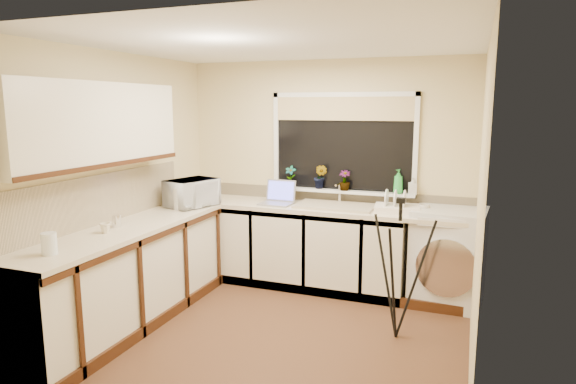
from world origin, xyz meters
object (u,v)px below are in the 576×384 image
(washing_machine, at_px, (448,256))
(soap_bottle_clear, at_px, (413,186))
(microwave, at_px, (192,193))
(cup_back, at_px, (424,209))
(dish_rack, at_px, (397,209))
(kettle, at_px, (181,199))
(plant_b, at_px, (320,177))
(plant_a, at_px, (291,176))
(cup_left, at_px, (105,228))
(tripod, at_px, (398,269))
(soap_bottle_green, at_px, (398,181))
(plant_c, at_px, (344,180))
(steel_jar, at_px, (117,221))
(laptop, at_px, (278,198))
(glass_jug, at_px, (49,244))

(washing_machine, distance_m, soap_bottle_clear, 0.79)
(microwave, xyz_separation_m, cup_back, (2.35, 0.52, -0.10))
(washing_machine, xyz_separation_m, dish_rack, (-0.51, -0.07, 0.46))
(kettle, distance_m, plant_b, 1.52)
(plant_a, bearing_deg, cup_left, -115.97)
(tripod, height_order, cup_left, tripod)
(washing_machine, distance_m, soap_bottle_green, 0.90)
(dish_rack, distance_m, cup_left, 2.76)
(microwave, xyz_separation_m, plant_c, (1.49, 0.69, 0.12))
(plant_a, height_order, soap_bottle_clear, plant_a)
(dish_rack, relative_size, steel_jar, 4.15)
(tripod, relative_size, plant_c, 5.53)
(tripod, distance_m, steel_jar, 2.48)
(cup_back, bearing_deg, laptop, -177.52)
(plant_a, xyz_separation_m, cup_back, (1.49, -0.19, -0.23))
(microwave, distance_m, cup_back, 2.41)
(tripod, bearing_deg, soap_bottle_green, 76.79)
(laptop, bearing_deg, plant_c, 21.58)
(steel_jar, relative_size, soap_bottle_clear, 0.61)
(dish_rack, xyz_separation_m, plant_a, (-1.23, 0.24, 0.24))
(kettle, relative_size, plant_c, 1.01)
(kettle, height_order, microwave, microwave)
(laptop, height_order, soap_bottle_clear, soap_bottle_clear)
(glass_jug, bearing_deg, plant_b, 64.22)
(soap_bottle_green, bearing_deg, cup_back, -30.92)
(cup_back, bearing_deg, microwave, -167.64)
(glass_jug, xyz_separation_m, plant_b, (1.25, 2.58, 0.20))
(laptop, distance_m, soap_bottle_green, 1.29)
(cup_back, bearing_deg, soap_bottle_clear, 127.29)
(plant_a, distance_m, plant_c, 0.63)
(dish_rack, relative_size, soap_bottle_green, 1.73)
(plant_b, bearing_deg, microwave, -149.67)
(laptop, distance_m, cup_left, 1.91)
(glass_jug, distance_m, soap_bottle_clear, 3.42)
(tripod, relative_size, plant_b, 4.56)
(dish_rack, height_order, steel_jar, steel_jar)
(dish_rack, distance_m, plant_b, 0.95)
(kettle, relative_size, plant_b, 0.83)
(washing_machine, height_order, soap_bottle_green, soap_bottle_green)
(microwave, distance_m, soap_bottle_green, 2.18)
(kettle, distance_m, plant_c, 1.74)
(washing_machine, relative_size, soap_bottle_clear, 5.41)
(washing_machine, relative_size, plant_b, 3.60)
(tripod, height_order, plant_c, plant_c)
(plant_a, relative_size, soap_bottle_green, 0.94)
(laptop, height_order, dish_rack, laptop)
(steel_jar, height_order, cup_left, steel_jar)
(laptop, bearing_deg, steel_jar, -120.35)
(washing_machine, xyz_separation_m, tripod, (-0.36, -0.97, 0.13))
(steel_jar, bearing_deg, laptop, 57.44)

